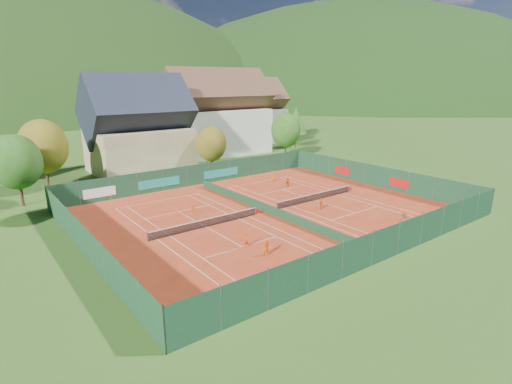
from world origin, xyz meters
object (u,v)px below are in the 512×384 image
object	(u,v)px
chalet	(139,131)
player_right_far_a	(273,176)
hotel_block_b	(249,115)
ball_hopper	(404,215)
player_left_mid	(267,248)
hotel_block_a	(217,118)
player_right_far_b	(288,182)
player_left_near	(246,240)
player_left_far	(193,210)
player_right_near	(321,204)

from	to	relation	value
chalet	player_right_far_a	xyz separation A→B (m)	(13.09, -18.96, -5.87)
hotel_block_b	chalet	bearing A→B (deg)	-157.01
ball_hopper	player_left_mid	world-z (taller)	player_left_mid
chalet	player_left_mid	size ratio (longest dim) A/B	10.85
hotel_block_a	chalet	bearing A→B (deg)	-162.47
hotel_block_b	player_right_far_b	size ratio (longest dim) A/B	12.68
player_right_far_b	chalet	bearing A→B (deg)	-82.85
hotel_block_a	hotel_block_b	xyz separation A→B (m)	(14.00, 8.00, -0.76)
hotel_block_b	player_right_far_a	xyz separation A→B (m)	(-19.91, -32.96, -5.86)
hotel_block_b	player_right_far_b	bearing A→B (deg)	-118.97
player_left_near	chalet	bearing A→B (deg)	85.62
chalet	hotel_block_a	world-z (taller)	hotel_block_a
chalet	hotel_block_a	xyz separation A→B (m)	(19.00, 6.00, 0.76)
hotel_block_b	player_left_far	xyz separation A→B (m)	(-37.26, -39.77, -5.98)
ball_hopper	player_left_far	bearing A→B (deg)	138.80
player_left_mid	player_left_far	xyz separation A→B (m)	(0.19, 13.57, -0.11)
chalet	player_left_near	bearing A→B (deg)	-97.45
player_left_mid	player_right_far_a	world-z (taller)	player_right_far_a
chalet	player_right_near	world-z (taller)	chalet
player_left_far	player_left_mid	bearing A→B (deg)	110.07
hotel_block_a	player_right_far_b	distance (m)	30.43
ball_hopper	chalet	bearing A→B (deg)	107.90
player_left_far	player_right_far_b	bearing A→B (deg)	-149.65
hotel_block_b	player_left_near	size ratio (longest dim) A/B	11.59
player_right_near	player_left_far	bearing A→B (deg)	99.09
ball_hopper	player_right_far_b	distance (m)	18.18
ball_hopper	player_right_far_a	distance (m)	22.18
player_left_far	player_right_near	xyz separation A→B (m)	(13.05, -7.27, 0.08)
hotel_block_a	player_right_far_a	bearing A→B (deg)	-103.33
ball_hopper	player_left_near	bearing A→B (deg)	166.38
player_left_near	player_right_far_b	bearing A→B (deg)	41.56
player_right_far_a	player_right_far_b	xyz separation A→B (m)	(-0.56, -4.01, -0.07)
player_left_near	player_right_far_a	xyz separation A→B (m)	(17.89, 17.79, 0.01)
player_left_near	ball_hopper	bearing A→B (deg)	-10.55
player_right_near	player_right_far_a	distance (m)	14.73
ball_hopper	player_right_far_a	size ratio (longest dim) A/B	0.53
player_right_far_b	player_left_near	bearing A→B (deg)	17.03
player_right_far_a	chalet	bearing A→B (deg)	-87.68
player_left_near	player_right_near	xyz separation A→B (m)	(13.59, 3.71, -0.03)
player_left_near	hotel_block_a	bearing A→B (deg)	63.96
player_left_mid	player_right_far_b	size ratio (longest dim) A/B	1.10
player_right_far_a	player_right_far_b	world-z (taller)	player_right_far_a
hotel_block_b	player_right_near	distance (m)	53.24
chalet	player_right_far_b	world-z (taller)	chalet
player_right_far_a	ball_hopper	bearing A→B (deg)	58.21
player_right_far_a	hotel_block_b	bearing A→B (deg)	-153.44
hotel_block_a	player_left_near	distance (m)	49.38
player_left_far	hotel_block_b	bearing A→B (deg)	-112.25
chalet	player_right_far_b	xyz separation A→B (m)	(12.53, -22.97, -5.94)
chalet	player_left_far	xyz separation A→B (m)	(-4.26, -25.77, -5.99)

